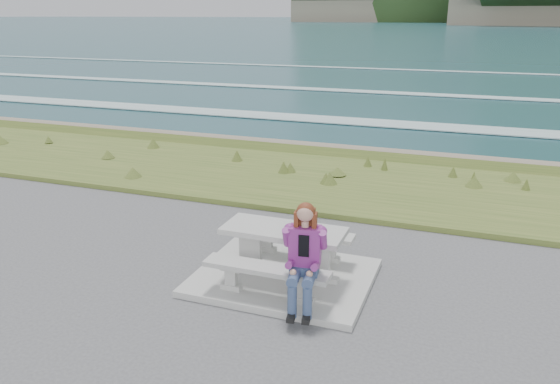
{
  "coord_description": "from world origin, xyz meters",
  "views": [
    {
      "loc": [
        2.53,
        -7.0,
        3.85
      ],
      "look_at": [
        -0.5,
        1.2,
        0.98
      ],
      "focal_mm": 35.0,
      "sensor_mm": 36.0,
      "label": 1
    }
  ],
  "objects_px": {
    "bench_landward": "(266,273)",
    "bench_seaward": "(298,236)",
    "picnic_table": "(284,239)",
    "seated_woman": "(303,272)"
  },
  "relations": [
    {
      "from": "bench_seaward",
      "to": "seated_woman",
      "type": "bearing_deg",
      "value": -69.55
    },
    {
      "from": "bench_landward",
      "to": "bench_seaward",
      "type": "xyz_separation_m",
      "value": [
        0.0,
        1.4,
        0.0
      ]
    },
    {
      "from": "bench_landward",
      "to": "seated_woman",
      "type": "xyz_separation_m",
      "value": [
        0.57,
        -0.14,
        0.18
      ]
    },
    {
      "from": "picnic_table",
      "to": "bench_landward",
      "type": "distance_m",
      "value": 0.74
    },
    {
      "from": "bench_seaward",
      "to": "bench_landward",
      "type": "bearing_deg",
      "value": -90.0
    },
    {
      "from": "picnic_table",
      "to": "bench_landward",
      "type": "xyz_separation_m",
      "value": [
        0.0,
        -0.7,
        -0.23
      ]
    },
    {
      "from": "picnic_table",
      "to": "bench_seaward",
      "type": "xyz_separation_m",
      "value": [
        0.0,
        0.7,
        -0.23
      ]
    },
    {
      "from": "bench_landward",
      "to": "bench_seaward",
      "type": "bearing_deg",
      "value": 90.0
    },
    {
      "from": "picnic_table",
      "to": "seated_woman",
      "type": "xyz_separation_m",
      "value": [
        0.57,
        -0.84,
        -0.05
      ]
    },
    {
      "from": "picnic_table",
      "to": "seated_woman",
      "type": "height_order",
      "value": "seated_woman"
    }
  ]
}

